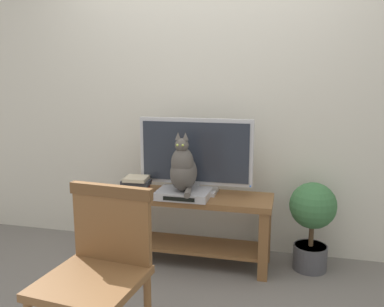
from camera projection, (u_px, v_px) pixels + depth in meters
name	position (u px, v px, depth m)	size (l,w,h in m)	color
ground_plane	(181.00, 301.00, 2.63)	(12.00, 12.00, 0.00)	slate
back_wall	(211.00, 81.00, 3.30)	(7.00, 0.12, 2.80)	beige
tv_stand	(194.00, 216.00, 3.11)	(1.20, 0.41, 0.55)	brown
tv	(196.00, 154.00, 3.08)	(0.88, 0.20, 0.58)	#B7B7BC
media_box	(184.00, 194.00, 3.01)	(0.39, 0.28, 0.06)	#ADADB2
cat	(183.00, 169.00, 2.96)	(0.20, 0.35, 0.44)	#514C47
wooden_chair	(100.00, 262.00, 2.01)	(0.51, 0.51, 0.89)	brown
book_stack	(137.00, 184.00, 3.12)	(0.22, 0.18, 0.13)	#38664C
potted_plant	(312.00, 218.00, 2.99)	(0.34, 0.34, 0.68)	#47474C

